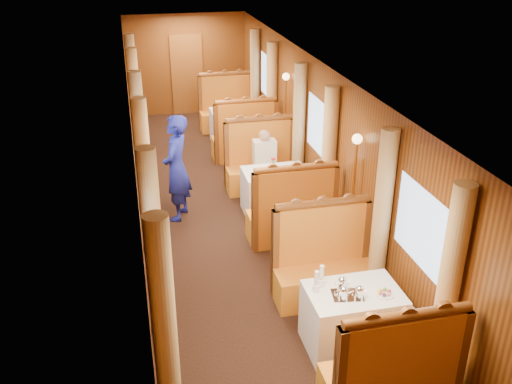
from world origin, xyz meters
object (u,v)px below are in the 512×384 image
object	(u,v)px
banquette_near_fwd	(391,378)
banquette_mid_aft	(261,166)
banquette_far_fwd	(245,140)
banquette_far_aft	(227,111)
table_near	(352,319)
banquette_near_aft	(323,268)
passenger	(265,156)
rose_vase_mid	(273,162)
teapot_right	(359,294)
teapot_back	(342,285)
teapot_left	(344,295)
table_mid	(275,192)
fruit_plate	(384,293)
tea_tray	(347,295)
rose_vase_far	(234,102)
steward	(177,168)
table_far	(235,127)
banquette_mid_fwd	(292,216)

from	to	relation	value
banquette_near_fwd	banquette_mid_aft	distance (m)	5.53
banquette_far_fwd	banquette_far_aft	size ratio (longest dim) A/B	1.00
table_near	banquette_near_aft	xyz separation A→B (m)	(0.00, 1.01, 0.05)
passenger	table_near	bearing A→B (deg)	-90.00
rose_vase_mid	teapot_right	bearing A→B (deg)	-89.47
passenger	teapot_back	bearing A→B (deg)	-91.72
teapot_left	table_mid	bearing A→B (deg)	92.43
banquette_mid_aft	banquette_near_fwd	bearing A→B (deg)	-90.00
fruit_plate	banquette_mid_aft	bearing A→B (deg)	93.68
banquette_near_aft	banquette_mid_aft	world-z (taller)	same
banquette_near_aft	tea_tray	size ratio (longest dim) A/B	3.94
passenger	rose_vase_far	bearing A→B (deg)	90.27
banquette_near_aft	banquette_far_aft	xyz separation A→B (m)	(0.00, 7.00, 0.00)
teapot_left	passenger	xyz separation A→B (m)	(0.18, 4.35, -0.07)
table_near	fruit_plate	bearing A→B (deg)	-23.45
steward	passenger	bearing A→B (deg)	131.75
table_far	teapot_left	bearing A→B (deg)	-91.43
fruit_plate	table_near	bearing A→B (deg)	156.55
table_far	teapot_left	xyz separation A→B (m)	(-0.18, -7.12, 0.44)
banquette_near_aft	tea_tray	distance (m)	1.13
teapot_left	banquette_far_fwd	bearing A→B (deg)	93.57
table_far	banquette_near_fwd	bearing A→B (deg)	-90.00
banquette_far_aft	teapot_right	size ratio (longest dim) A/B	8.62
table_far	fruit_plate	world-z (taller)	fruit_plate
table_near	banquette_mid_aft	world-z (taller)	banquette_mid_aft
teapot_left	rose_vase_mid	size ratio (longest dim) A/B	0.45
rose_vase_mid	banquette_near_fwd	bearing A→B (deg)	-89.51
teapot_left	passenger	world-z (taller)	passenger
banquette_mid_fwd	steward	size ratio (longest dim) A/B	0.76
teapot_back	tea_tray	bearing A→B (deg)	-70.09
rose_vase_far	steward	distance (m)	3.71
banquette_mid_fwd	rose_vase_far	xyz separation A→B (m)	(-0.01, 4.54, 0.50)
banquette_far_aft	tea_tray	distance (m)	8.08
tea_tray	teapot_right	xyz separation A→B (m)	(0.10, -0.07, 0.06)
banquette_near_aft	table_far	world-z (taller)	banquette_near_aft
fruit_plate	rose_vase_far	size ratio (longest dim) A/B	0.60
banquette_far_fwd	passenger	xyz separation A→B (m)	(-0.00, -1.75, 0.32)
table_near	teapot_left	distance (m)	0.49
banquette_far_fwd	tea_tray	bearing A→B (deg)	-91.01
table_near	rose_vase_far	distance (m)	7.04
table_near	teapot_back	world-z (taller)	teapot_back
teapot_right	steward	size ratio (longest dim) A/B	0.09
banquette_far_fwd	fruit_plate	xyz separation A→B (m)	(0.30, -6.12, 0.35)
table_near	table_mid	distance (m)	3.50
banquette_far_fwd	teapot_back	distance (m)	5.93
table_far	tea_tray	size ratio (longest dim) A/B	3.09
table_mid	banquette_far_fwd	xyz separation A→B (m)	(0.00, 2.49, 0.05)
banquette_far_aft	banquette_mid_aft	bearing A→B (deg)	-90.00
rose_vase_far	rose_vase_mid	bearing A→B (deg)	-90.41
tea_tray	teapot_back	bearing A→B (deg)	97.92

